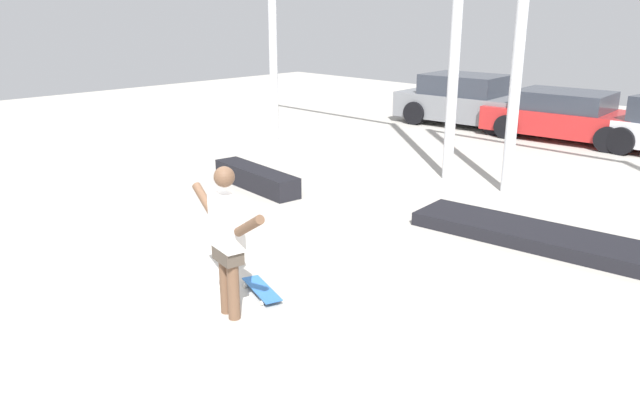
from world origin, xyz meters
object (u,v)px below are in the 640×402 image
object	(u,v)px
skateboarder	(227,236)
parked_car_grey	(467,101)
manual_pad	(531,235)
grind_box	(256,178)
skateboard	(262,289)
parked_car_red	(567,116)

from	to	relation	value
skateboarder	parked_car_grey	xyz separation A→B (m)	(-4.51, 11.73, -0.25)
manual_pad	parked_car_grey	size ratio (longest dim) A/B	0.84
grind_box	parked_car_grey	size ratio (longest dim) A/B	0.53
skateboard	manual_pad	bearing A→B (deg)	88.07
skateboarder	grind_box	distance (m)	5.07
skateboarder	manual_pad	bearing A→B (deg)	84.06
skateboarder	parked_car_grey	size ratio (longest dim) A/B	0.41
skateboard	parked_car_grey	distance (m)	11.99
skateboard	parked_car_grey	bearing A→B (deg)	129.17
grind_box	manual_pad	bearing A→B (deg)	12.04
parked_car_red	manual_pad	bearing A→B (deg)	-73.84
grind_box	manual_pad	xyz separation A→B (m)	(4.94, 1.05, -0.09)
skateboard	parked_car_red	size ratio (longest dim) A/B	0.19
skateboard	grind_box	distance (m)	4.53
skateboarder	manual_pad	distance (m)	4.68
skateboarder	skateboard	size ratio (longest dim) A/B	2.11
manual_pad	parked_car_grey	xyz separation A→B (m)	(-5.74, 7.29, 0.58)
skateboarder	skateboard	distance (m)	1.05
parked_car_red	parked_car_grey	bearing A→B (deg)	176.17
manual_pad	parked_car_red	xyz separation A→B (m)	(-2.87, 7.36, 0.49)
skateboarder	parked_car_red	bearing A→B (deg)	107.49
skateboarder	grind_box	size ratio (longest dim) A/B	0.78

